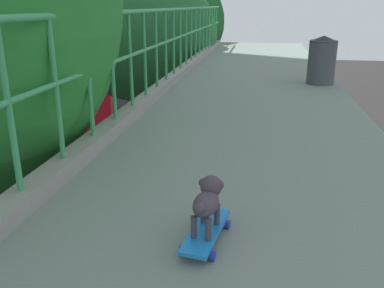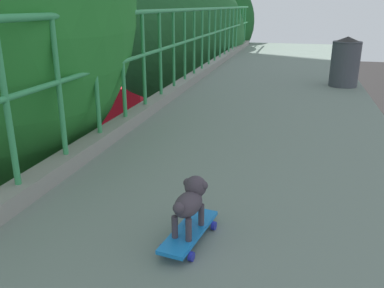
% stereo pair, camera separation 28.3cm
% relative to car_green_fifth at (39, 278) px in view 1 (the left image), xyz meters
% --- Properties ---
extents(car_green_fifth, '(1.75, 4.39, 1.49)m').
position_rel_car_green_fifth_xyz_m(car_green_fifth, '(0.00, 0.00, 0.00)').
color(car_green_fifth, '#196B30').
rests_on(car_green_fifth, ground).
extents(car_yellow_cab_seventh, '(1.85, 4.56, 1.49)m').
position_rel_car_green_fifth_xyz_m(car_yellow_cab_seventh, '(-0.22, 6.54, -0.09)').
color(car_yellow_cab_seventh, yellow).
rests_on(car_yellow_cab_seventh, ground).
extents(city_bus, '(2.70, 10.09, 3.12)m').
position_rel_car_green_fifth_xyz_m(city_bus, '(-3.48, 16.47, 1.07)').
color(city_bus, red).
rests_on(city_bus, ground).
extents(roadside_tree_far, '(5.00, 5.00, 8.50)m').
position_rel_car_green_fifth_xyz_m(roadside_tree_far, '(1.29, 5.48, 5.59)').
color(roadside_tree_far, '#4D312D').
rests_on(roadside_tree_far, ground).
extents(roadside_tree_farthest, '(5.11, 5.11, 8.82)m').
position_rel_car_green_fifth_xyz_m(roadside_tree_farthest, '(1.25, 8.19, 5.91)').
color(roadside_tree_farthest, brown).
rests_on(roadside_tree_farthest, ground).
extents(toy_skateboard, '(0.26, 0.57, 0.08)m').
position_rel_car_green_fifth_xyz_m(toy_skateboard, '(5.00, -5.76, 5.30)').
color(toy_skateboard, '#1B7FDB').
rests_on(toy_skateboard, overpass_deck).
extents(small_dog, '(0.18, 0.36, 0.31)m').
position_rel_car_green_fifth_xyz_m(small_dog, '(5.01, -5.75, 5.50)').
color(small_dog, '#433B45').
rests_on(small_dog, toy_skateboard).
extents(litter_bin, '(0.48, 0.48, 0.83)m').
position_rel_car_green_fifth_xyz_m(litter_bin, '(6.32, -0.39, 5.66)').
color(litter_bin, '#444851').
rests_on(litter_bin, overpass_deck).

